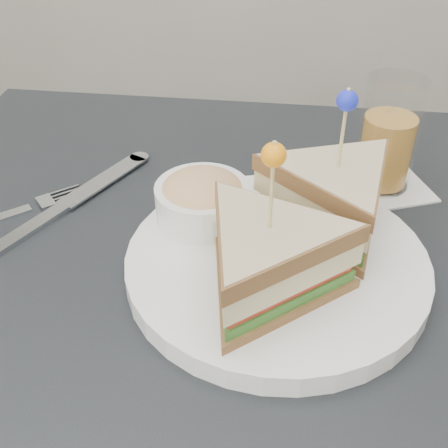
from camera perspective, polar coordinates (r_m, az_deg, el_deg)
table at (r=0.62m, az=-1.05°, el=-9.81°), size 0.80×0.80×0.75m
plate_meal at (r=0.54m, az=6.32°, el=-0.79°), size 0.34×0.35×0.18m
cutlery_fork at (r=0.68m, az=-20.46°, el=1.12°), size 0.15×0.13×0.01m
cutlery_knife at (r=0.68m, az=-15.28°, el=2.19°), size 0.13×0.23×0.01m
drink_set at (r=0.69m, az=16.25°, el=8.09°), size 0.14×0.14×0.14m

